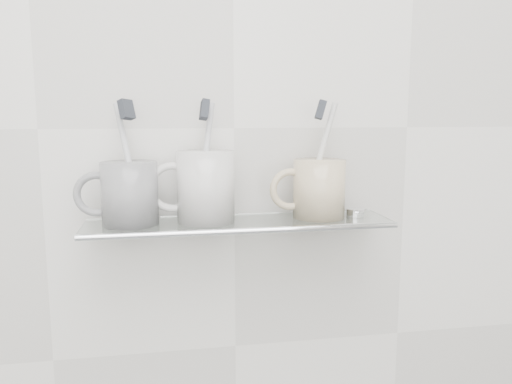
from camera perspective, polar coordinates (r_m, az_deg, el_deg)
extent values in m
plane|color=silver|center=(0.87, -2.53, 7.31)|extent=(2.50, 0.00, 2.50)
cube|color=silver|center=(0.82, -1.89, -3.57)|extent=(0.50, 0.12, 0.01)
cylinder|color=silver|center=(0.77, -1.30, -4.46)|extent=(0.50, 0.01, 0.01)
cylinder|color=silver|center=(0.87, -16.19, -4.00)|extent=(0.02, 0.03, 0.02)
cylinder|color=silver|center=(0.92, 10.72, -3.06)|extent=(0.02, 0.03, 0.02)
cylinder|color=silver|center=(0.81, -14.22, -0.15)|extent=(0.10, 0.10, 0.10)
torus|color=silver|center=(0.82, -17.75, -0.24)|extent=(0.07, 0.01, 0.07)
cylinder|color=silver|center=(0.81, -14.36, 3.43)|extent=(0.05, 0.07, 0.18)
cube|color=#282C32|center=(0.80, -14.58, 9.11)|extent=(0.03, 0.03, 0.03)
cylinder|color=white|center=(0.81, -5.77, 0.63)|extent=(0.11, 0.11, 0.12)
torus|color=white|center=(0.81, -9.49, 0.53)|extent=(0.08, 0.01, 0.08)
cylinder|color=#B4B4B4|center=(0.81, -5.82, 3.66)|extent=(0.04, 0.06, 0.19)
cube|color=#282C32|center=(0.80, -5.91, 9.35)|extent=(0.02, 0.03, 0.04)
cylinder|color=beige|center=(0.85, 7.22, 0.39)|extent=(0.10, 0.10, 0.10)
torus|color=beige|center=(0.84, 3.95, 0.30)|extent=(0.07, 0.01, 0.07)
cylinder|color=silver|center=(0.84, 7.29, 3.86)|extent=(0.06, 0.02, 0.19)
cube|color=#282C32|center=(0.84, 7.40, 9.30)|extent=(0.02, 0.03, 0.03)
cylinder|color=silver|center=(0.88, 11.27, -2.27)|extent=(0.03, 0.03, 0.01)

